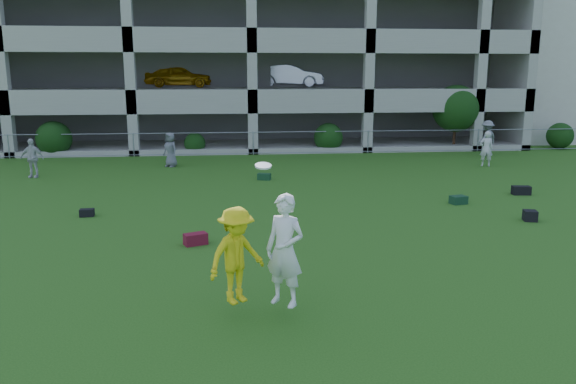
{
  "coord_description": "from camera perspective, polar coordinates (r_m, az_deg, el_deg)",
  "views": [
    {
      "loc": [
        -1.24,
        -9.63,
        4.09
      ],
      "look_at": [
        0.1,
        3.0,
        1.4
      ],
      "focal_mm": 35.0,
      "sensor_mm": 36.0,
      "label": 1
    }
  ],
  "objects": [
    {
      "name": "ground",
      "position": [
        10.54,
        1.2,
        -10.88
      ],
      "size": [
        100.0,
        100.0,
        0.0
      ],
      "primitive_type": "plane",
      "color": "#235114",
      "rests_on": "ground"
    },
    {
      "name": "bystander_b",
      "position": [
        24.63,
        -24.57,
        3.15
      ],
      "size": [
        0.95,
        0.48,
        1.56
      ],
      "primitive_type": "imported",
      "rotation": [
        0.0,
        0.0,
        -0.11
      ],
      "color": "silver",
      "rests_on": "ground"
    },
    {
      "name": "bystander_c",
      "position": [
        25.6,
        -11.86,
        4.23
      ],
      "size": [
        0.88,
        0.86,
        1.53
      ],
      "primitive_type": "imported",
      "rotation": [
        0.0,
        0.0,
        -0.75
      ],
      "color": "slate",
      "rests_on": "ground"
    },
    {
      "name": "bystander_e",
      "position": [
        26.69,
        19.5,
        4.16
      ],
      "size": [
        0.66,
        0.52,
        1.58
      ],
      "primitive_type": "imported",
      "rotation": [
        0.0,
        0.0,
        2.86
      ],
      "color": "silver",
      "rests_on": "ground"
    },
    {
      "name": "bystander_f",
      "position": [
        30.29,
        19.58,
        5.19
      ],
      "size": [
        1.32,
        1.11,
        1.77
      ],
      "primitive_type": "imported",
      "rotation": [
        0.0,
        0.0,
        3.62
      ],
      "color": "gray",
      "rests_on": "ground"
    },
    {
      "name": "bag_red_a",
      "position": [
        13.89,
        -9.37,
        -4.73
      ],
      "size": [
        0.62,
        0.49,
        0.28
      ],
      "primitive_type": "cube",
      "rotation": [
        0.0,
        0.0,
        0.39
      ],
      "color": "maroon",
      "rests_on": "ground"
    },
    {
      "name": "bag_black_b",
      "position": [
        17.39,
        -19.75,
        -1.99
      ],
      "size": [
        0.42,
        0.28,
        0.22
      ],
      "primitive_type": "cube",
      "rotation": [
        0.0,
        0.0,
        0.07
      ],
      "color": "black",
      "rests_on": "ground"
    },
    {
      "name": "bag_green_c",
      "position": [
        18.75,
        16.93,
        -0.77
      ],
      "size": [
        0.57,
        0.46,
        0.26
      ],
      "primitive_type": "cube",
      "rotation": [
        0.0,
        0.0,
        0.25
      ],
      "color": "#12321B",
      "rests_on": "ground"
    },
    {
      "name": "crate_d",
      "position": [
        17.29,
        23.38,
        -2.22
      ],
      "size": [
        0.43,
        0.43,
        0.3
      ],
      "primitive_type": "cube",
      "rotation": [
        0.0,
        0.0,
        -0.25
      ],
      "color": "black",
      "rests_on": "ground"
    },
    {
      "name": "bag_black_e",
      "position": [
        20.9,
        22.61,
        0.16
      ],
      "size": [
        0.63,
        0.37,
        0.3
      ],
      "primitive_type": "cube",
      "rotation": [
        0.0,
        0.0,
        -0.13
      ],
      "color": "black",
      "rests_on": "ground"
    },
    {
      "name": "bag_green_g",
      "position": [
        22.02,
        -2.44,
        1.57
      ],
      "size": [
        0.56,
        0.43,
        0.25
      ],
      "primitive_type": "cube",
      "rotation": [
        0.0,
        0.0,
        -0.28
      ],
      "color": "#123416",
      "rests_on": "ground"
    },
    {
      "name": "frisbee_contest",
      "position": [
        9.47,
        -3.51,
        -6.26
      ],
      "size": [
        1.84,
        1.12,
        2.44
      ],
      "color": "yellow",
      "rests_on": "ground"
    },
    {
      "name": "parking_garage",
      "position": [
        37.4,
        -4.28,
        14.87
      ],
      "size": [
        30.0,
        14.0,
        12.0
      ],
      "color": "#9E998C",
      "rests_on": "ground"
    },
    {
      "name": "fence",
      "position": [
        28.87,
        -3.55,
        5.01
      ],
      "size": [
        36.06,
        0.06,
        1.2
      ],
      "color": "gray",
      "rests_on": "ground"
    },
    {
      "name": "shrub_row",
      "position": [
        30.02,
        5.22,
        6.97
      ],
      "size": [
        34.38,
        2.52,
        3.5
      ],
      "color": "#163D11",
      "rests_on": "ground"
    }
  ]
}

